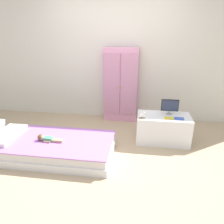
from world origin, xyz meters
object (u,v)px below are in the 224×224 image
object	(u,v)px
book_yellow	(169,118)
doll	(46,138)
tv_stand	(163,129)
rocking_horse_toy	(143,115)
bed	(53,147)
book_blue	(179,119)
wardrobe	(121,85)
tv_monitor	(170,106)

from	to	relation	value
book_yellow	doll	bearing A→B (deg)	-162.15
tv_stand	rocking_horse_toy	bearing A→B (deg)	-155.95
doll	rocking_horse_toy	size ratio (longest dim) A/B	3.50
bed	book_yellow	bearing A→B (deg)	17.48
tv_stand	book_blue	bearing A→B (deg)	-25.07
wardrobe	rocking_horse_toy	bearing A→B (deg)	-65.17
wardrobe	book_blue	distance (m)	1.41
bed	wardrobe	bearing A→B (deg)	59.25
tv_monitor	doll	bearing A→B (deg)	-157.33
doll	tv_monitor	size ratio (longest dim) A/B	1.39
tv_monitor	book_blue	size ratio (longest dim) A/B	1.96
tv_monitor	tv_stand	bearing A→B (deg)	-137.22
wardrobe	rocking_horse_toy	distance (m)	1.10
doll	tv_monitor	bearing A→B (deg)	22.67
bed	wardrobe	xyz separation A→B (m)	(0.88, 1.48, 0.61)
bed	doll	xyz separation A→B (m)	(-0.08, -0.04, 0.16)
tv_monitor	book_blue	bearing A→B (deg)	-53.07
wardrobe	tv_monitor	xyz separation A→B (m)	(0.89, -0.75, -0.12)
bed	tv_stand	size ratio (longest dim) A/B	2.10
rocking_horse_toy	book_yellow	distance (m)	0.42
doll	bed	bearing A→B (deg)	25.85
tv_monitor	book_yellow	size ratio (longest dim) A/B	1.93
rocking_horse_toy	book_yellow	size ratio (longest dim) A/B	0.77
doll	book_blue	bearing A→B (deg)	16.51
wardrobe	book_blue	xyz separation A→B (m)	(1.03, -0.93, -0.26)
doll	tv_monitor	distance (m)	2.03
book_yellow	tv_monitor	bearing A→B (deg)	83.69
tv_monitor	rocking_horse_toy	distance (m)	0.51
doll	wardrobe	world-z (taller)	wardrobe
tv_stand	wardrobe	bearing A→B (deg)	134.33
rocking_horse_toy	book_blue	xyz separation A→B (m)	(0.57, 0.05, -0.04)
tv_stand	book_yellow	bearing A→B (deg)	-58.06
tv_stand	doll	bearing A→B (deg)	-158.54
bed	doll	world-z (taller)	doll
book_yellow	book_blue	xyz separation A→B (m)	(0.16, 0.00, 0.00)
wardrobe	book_yellow	xyz separation A→B (m)	(0.87, -0.93, -0.26)
tv_stand	book_yellow	distance (m)	0.27
bed	wardrobe	size ratio (longest dim) A/B	1.24
tv_stand	tv_monitor	size ratio (longest dim) A/B	3.08
bed	rocking_horse_toy	bearing A→B (deg)	20.50
book_blue	bed	bearing A→B (deg)	-163.89
bed	tv_monitor	size ratio (longest dim) A/B	6.47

